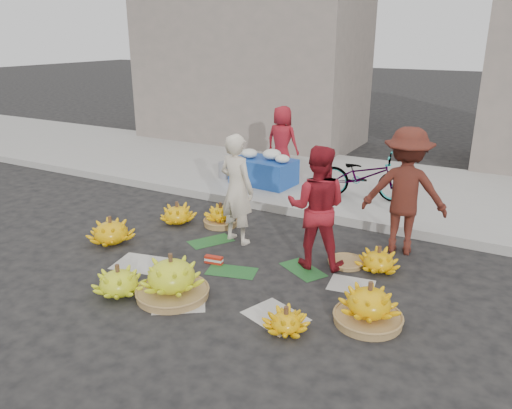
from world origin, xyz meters
The scene contains 23 objects.
ground centered at (0.00, 0.00, 0.00)m, with size 80.00×80.00×0.00m, color black.
curb centered at (0.00, 2.20, 0.07)m, with size 40.00×0.25×0.15m, color #989590.
sidewalk centered at (0.00, 4.30, 0.06)m, with size 40.00×4.00×0.12m, color #989590.
building_left centered at (-4.00, 7.20, 2.00)m, with size 6.00×3.00×4.00m, color gray.
newspaper_scatter centered at (0.00, -0.80, 0.00)m, with size 3.20×1.80×0.00m, color beige, non-canonical shape.
banana_leaves centered at (-0.10, 0.20, 0.00)m, with size 2.00×1.00×0.00m, color #194D21, non-canonical shape.
banana_bunch_0 centered at (-2.17, -0.26, 0.19)m, with size 0.73×0.73×0.42m.
banana_bunch_1 centered at (-0.97, -1.36, 0.17)m, with size 0.77×0.77×0.39m.
banana_bunch_2 centered at (-0.37, -1.10, 0.25)m, with size 1.02×1.02×0.55m.
banana_bunch_3 centered at (1.12, -1.10, 0.12)m, with size 0.47×0.47×0.29m.
banana_bunch_4 centered at (1.83, -0.53, 0.21)m, with size 0.73×0.73×0.49m.
banana_bunch_5 centered at (1.57, 0.77, 0.15)m, with size 0.60×0.60×0.35m.
banana_bunch_6 centered at (-1.81, 0.87, 0.16)m, with size 0.77×0.77×0.37m.
banana_bunch_7 centered at (-1.13, 1.13, 0.16)m, with size 0.54×0.54×0.39m.
basket_spare centered at (1.15, 0.74, 0.03)m, with size 0.47×0.47×0.05m, color olive.
incense_stack centered at (-0.44, -0.11, 0.06)m, with size 0.25×0.08×0.10m, color #B12212.
vendor_cream centered at (-0.56, 0.71, 0.82)m, with size 0.60×0.39×1.63m, color beige.
vendor_red centered at (0.77, 0.52, 0.82)m, with size 0.80×0.62×1.64m, color maroon.
man_striped centered at (1.66, 1.53, 0.90)m, with size 1.16×0.67×1.79m, color maroon.
flower_table centered at (-1.44, 3.21, 0.41)m, with size 1.26×0.86×0.70m.
grey_bucket centered at (-2.35, 3.22, 0.28)m, with size 0.29×0.29×0.33m, color gray.
flower_vendor centered at (-1.42, 3.96, 0.85)m, with size 0.71×0.46×1.45m, color maroon.
bicycle centered at (0.56, 3.26, 0.54)m, with size 1.62×0.56×0.85m, color gray.
Camera 1 is at (3.04, -5.21, 2.97)m, focal length 35.00 mm.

